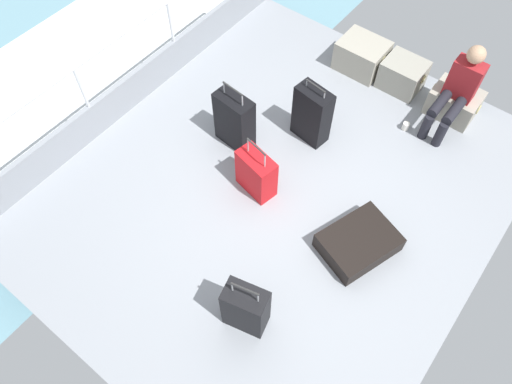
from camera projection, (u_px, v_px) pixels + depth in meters
The scene contains 14 objects.
ground_plane at pixel (280, 188), 5.43m from camera, with size 4.40×5.20×0.06m, color gray.
gunwale_port at pixel (137, 86), 5.95m from camera, with size 0.06×5.20×0.45m, color gray.
railing_port at pixel (127, 50), 5.48m from camera, with size 0.04×4.20×1.02m.
sea_wake at pixel (74, 70), 6.90m from camera, with size 12.00×12.00×0.01m.
cargo_crate_0 at pixel (362, 55), 6.28m from camera, with size 0.62×0.49×0.40m.
cargo_crate_1 at pixel (403, 75), 6.10m from camera, with size 0.54×0.43×0.38m.
cargo_crate_2 at pixel (454, 103), 5.87m from camera, with size 0.59×0.43×0.35m.
passenger_seated at pixel (458, 89), 5.48m from camera, with size 0.34×0.66×1.05m.
suitcase_0 at pixel (246, 308), 4.33m from camera, with size 0.43×0.32×0.77m.
suitcase_1 at pixel (256, 173), 5.18m from camera, with size 0.47×0.31×0.73m.
suitcase_2 at pixel (235, 121), 5.47m from camera, with size 0.47×0.27×0.86m.
suitcase_3 at pixel (358, 242), 4.91m from camera, with size 0.76×0.87×0.21m.
suitcase_4 at pixel (312, 114), 5.51m from camera, with size 0.44×0.28×0.81m.
paper_cup at pixel (406, 126), 5.82m from camera, with size 0.08×0.08×0.10m, color white.
Camera 1 is at (1.63, -2.53, 4.50)m, focal length 34.27 mm.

